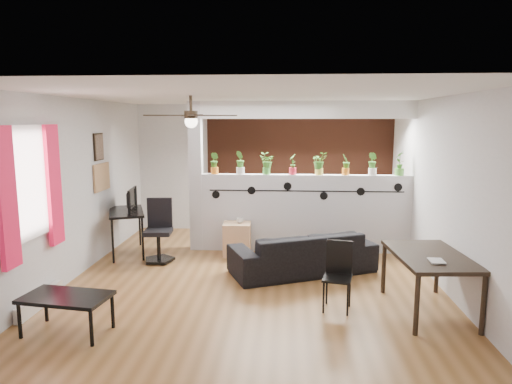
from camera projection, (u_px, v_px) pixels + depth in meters
The scene contains 29 objects.
room_shell at pixel (253, 190), 6.42m from camera, with size 6.30×7.10×2.90m.
partition_wall at pixel (305, 213), 7.94m from camera, with size 3.60×0.18×1.35m, color #BCBCC1.
ceiling_header at pixel (307, 110), 7.67m from camera, with size 3.60×0.18×0.30m, color silver.
pier_column at pixel (196, 177), 7.97m from camera, with size 0.22×0.20×2.60m, color #BCBCC1.
brick_panel at pixel (303, 169), 9.30m from camera, with size 3.90×0.05×2.60m, color #AA5031.
vine_decal at pixel (306, 191), 7.79m from camera, with size 3.31×0.01×0.30m.
window_assembly at pixel (30, 186), 5.37m from camera, with size 0.09×1.30×1.55m.
baseboard_heater at pixel (40, 300), 5.59m from camera, with size 0.08×1.00×0.18m, color silver.
corkboard at pixel (102, 177), 7.52m from camera, with size 0.03×0.60×0.45m, color #A2764E.
framed_art at pixel (99, 147), 7.39m from camera, with size 0.03×0.34×0.44m.
ceiling_fan at pixel (191, 117), 6.02m from camera, with size 1.19×1.19×0.43m.
potted_plant_0 at pixel (215, 162), 7.91m from camera, with size 0.24×0.23×0.38m.
potted_plant_1 at pixel (240, 162), 7.88m from camera, with size 0.21×0.24×0.41m.
potted_plant_2 at pixel (266, 163), 7.85m from camera, with size 0.19×0.16×0.38m.
potted_plant_3 at pixel (293, 163), 7.82m from camera, with size 0.14×0.18×0.36m.
potted_plant_4 at pixel (319, 163), 7.79m from camera, with size 0.23×0.21×0.39m.
potted_plant_5 at pixel (346, 164), 7.76m from camera, with size 0.22×0.22×0.36m.
potted_plant_6 at pixel (373, 163), 7.73m from camera, with size 0.22×0.24×0.39m.
potted_plant_7 at pixel (400, 162), 7.70m from camera, with size 0.27×0.27×0.42m.
sofa at pixel (303, 253), 6.87m from camera, with size 2.04×0.80×0.60m, color black.
cube_shelf at pixel (237, 239), 7.75m from camera, with size 0.46×0.40×0.56m, color tan.
cup at pixel (240, 220), 7.69m from camera, with size 0.12×0.12×0.09m, color gray.
computer_desk at pixel (126, 215), 7.76m from camera, with size 0.88×1.17×0.76m.
monitor at pixel (129, 203), 7.88m from camera, with size 0.06×0.35×0.20m, color black.
office_chair at pixel (159, 234), 7.40m from camera, with size 0.52×0.52×1.00m.
dining_table at pixel (430, 260), 5.39m from camera, with size 0.89×1.36×0.71m.
book at pixel (429, 261), 5.09m from camera, with size 0.16×0.21×0.02m, color gray.
folding_chair at pixel (338, 269), 5.54m from camera, with size 0.40×0.40×0.83m.
coffee_table at pixel (66, 299), 4.88m from camera, with size 0.97×0.63×0.43m.
Camera 1 is at (0.46, -6.33, 2.28)m, focal length 32.00 mm.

